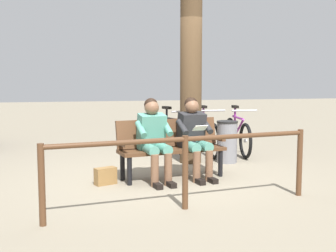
{
  "coord_description": "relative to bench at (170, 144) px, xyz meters",
  "views": [
    {
      "loc": [
        1.36,
        6.43,
        1.53
      ],
      "look_at": [
        -0.11,
        -0.26,
        0.75
      ],
      "focal_mm": 47.96,
      "sensor_mm": 36.0,
      "label": 1
    }
  ],
  "objects": [
    {
      "name": "ground_plane",
      "position": [
        0.09,
        0.04,
        -0.51
      ],
      "size": [
        40.0,
        40.0,
        0.0
      ],
      "primitive_type": "plane",
      "color": "gray"
    },
    {
      "name": "bench",
      "position": [
        0.0,
        0.0,
        0.0
      ],
      "size": [
        1.66,
        0.75,
        0.87
      ],
      "rotation": [
        0.0,
        0.0,
        0.18
      ],
      "color": "#51331E",
      "rests_on": "ground"
    },
    {
      "name": "person_reading",
      "position": [
        -0.34,
        0.11,
        0.16
      ],
      "size": [
        0.54,
        0.81,
        1.2
      ],
      "rotation": [
        0.0,
        0.0,
        0.18
      ],
      "color": "#262628",
      "rests_on": "ground"
    },
    {
      "name": "person_companion",
      "position": [
        0.29,
        0.22,
        0.16
      ],
      "size": [
        0.54,
        0.81,
        1.2
      ],
      "rotation": [
        0.0,
        0.0,
        0.18
      ],
      "color": "#4C8C7A",
      "rests_on": "ground"
    },
    {
      "name": "handbag",
      "position": [
        0.99,
        0.26,
        -0.39
      ],
      "size": [
        0.33,
        0.25,
        0.24
      ],
      "primitive_type": "cube",
      "rotation": [
        0.0,
        0.0,
        0.41
      ],
      "color": "olive",
      "rests_on": "ground"
    },
    {
      "name": "tree_trunk",
      "position": [
        -0.6,
        -1.04,
        1.38
      ],
      "size": [
        0.37,
        0.37,
        3.78
      ],
      "primitive_type": "cylinder",
      "color": "#4C3823",
      "rests_on": "ground"
    },
    {
      "name": "litter_bin",
      "position": [
        -1.22,
        -0.9,
        -0.14
      ],
      "size": [
        0.37,
        0.37,
        0.73
      ],
      "color": "slate",
      "rests_on": "ground"
    },
    {
      "name": "bicycle_purple",
      "position": [
        -1.71,
        -1.67,
        -0.15
      ],
      "size": [
        0.48,
        1.68,
        0.94
      ],
      "rotation": [
        0.0,
        0.0,
        1.5
      ],
      "color": "black",
      "rests_on": "ground"
    },
    {
      "name": "bicycle_silver",
      "position": [
        -1.11,
        -1.79,
        -0.15
      ],
      "size": [
        0.48,
        1.68,
        0.94
      ],
      "rotation": [
        0.0,
        0.0,
        1.56
      ],
      "color": "black",
      "rests_on": "ground"
    },
    {
      "name": "bicycle_orange",
      "position": [
        -0.41,
        -1.71,
        -0.15
      ],
      "size": [
        0.64,
        1.62,
        0.94
      ],
      "rotation": [
        0.0,
        0.0,
        1.88
      ],
      "color": "black",
      "rests_on": "ground"
    },
    {
      "name": "railing_fence",
      "position": [
        0.19,
        1.62,
        0.09
      ],
      "size": [
        3.2,
        0.58,
        0.85
      ],
      "rotation": [
        0.0,
        0.0,
        0.16
      ],
      "color": "#51331E",
      "rests_on": "ground"
    }
  ]
}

